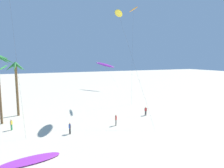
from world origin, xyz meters
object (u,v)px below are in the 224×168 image
flying_kite_1 (105,65)px  flying_kite_4 (133,10)px  grounded_kite_1 (30,160)px  person_mid_field (11,124)px  person_foreground_walker (70,128)px  palm_tree_3 (16,73)px  person_near_left (146,111)px  person_far_watcher (116,120)px  flying_kite_3 (3,68)px  flying_kite_2 (118,13)px

flying_kite_1 → flying_kite_4: size_ratio=0.44×
grounded_kite_1 → flying_kite_4: bearing=40.6°
person_mid_field → person_foreground_walker: bearing=-33.6°
flying_kite_4 → palm_tree_3: bearing=-176.3°
person_near_left → flying_kite_4: bearing=72.2°
flying_kite_4 → person_far_watcher: (-11.06, -14.07, -20.82)m
flying_kite_3 → grounded_kite_1: bearing=-83.1°
grounded_kite_1 → person_foreground_walker: (5.35, 5.77, 0.76)m
palm_tree_3 → flying_kite_3: palm_tree_3 is taller
person_far_watcher → palm_tree_3: bearing=138.6°
palm_tree_3 → flying_kite_3: bearing=98.5°
flying_kite_3 → person_mid_field: bearing=-84.5°
person_near_left → person_far_watcher: bearing=-159.3°
flying_kite_1 → person_far_watcher: bearing=-109.6°
flying_kite_2 → person_far_watcher: flying_kite_2 is taller
person_foreground_walker → flying_kite_4: bearing=38.4°
flying_kite_1 → person_near_left: size_ratio=5.87×
palm_tree_3 → person_near_left: palm_tree_3 is taller
flying_kite_1 → person_mid_field: bearing=-131.1°
flying_kite_1 → flying_kite_4: flying_kite_4 is taller
flying_kite_2 → grounded_kite_1: (-15.76, -11.76, -18.30)m
flying_kite_2 → grounded_kite_1: bearing=-143.3°
flying_kite_1 → person_foreground_walker: size_ratio=5.97×
person_mid_field → person_near_left: bearing=-4.2°
grounded_kite_1 → person_far_watcher: person_far_watcher is taller
flying_kite_2 → flying_kite_3: bearing=121.0°
flying_kite_3 → person_far_watcher: flying_kite_3 is taller
flying_kite_2 → person_foreground_walker: bearing=-150.1°
palm_tree_3 → person_far_watcher: bearing=-41.4°
person_mid_field → person_far_watcher: size_ratio=0.93×
person_far_watcher → flying_kite_2: bearing=60.9°
flying_kite_1 → person_mid_field: (-27.83, -31.85, -7.54)m
flying_kite_4 → person_near_left: flying_kite_4 is taller
grounded_kite_1 → person_far_watcher: size_ratio=3.57×
flying_kite_3 → flying_kite_4: bearing=-42.5°
palm_tree_3 → flying_kite_1: (27.07, 23.85, 0.61)m
flying_kite_2 → person_near_left: size_ratio=11.59×
palm_tree_3 → grounded_kite_1: 20.33m
palm_tree_3 → flying_kite_4: bearing=3.7°
flying_kite_3 → person_near_left: (25.88, -38.29, -6.93)m
palm_tree_3 → person_near_left: (21.59, -9.64, -6.92)m
flying_kite_2 → person_near_left: (4.42, -2.64, -17.52)m
person_foreground_walker → person_far_watcher: (7.37, 0.54, 0.08)m
palm_tree_3 → flying_kite_3: 28.97m
palm_tree_3 → flying_kite_4: (25.19, 1.62, 13.96)m
flying_kite_4 → person_near_left: (-3.61, -11.25, -20.88)m
person_far_watcher → grounded_kite_1: bearing=-153.6°
palm_tree_3 → person_near_left: 24.63m
palm_tree_3 → grounded_kite_1: size_ratio=1.58×
flying_kite_3 → grounded_kite_1: flying_kite_3 is taller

